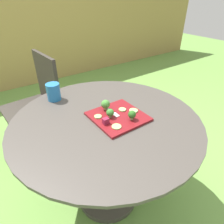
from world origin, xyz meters
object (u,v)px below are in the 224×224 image
Objects in this scene: patio_chair at (38,98)px; fork at (112,112)px; drinking_glass at (54,93)px; salad_plate at (118,116)px.

patio_chair is 0.91m from fork.
fork is at bearing -61.03° from drinking_glass.
salad_plate is at bearing -76.77° from patio_chair.
drinking_glass reaches higher than salad_plate.
patio_chair is 0.95m from salad_plate.
salad_plate is (0.21, -0.91, 0.20)m from patio_chair.
patio_chair is at bearing 103.23° from salad_plate.
patio_chair is 5.84× the size of fork.
patio_chair reaches higher than fork.
drinking_glass reaches higher than fork.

